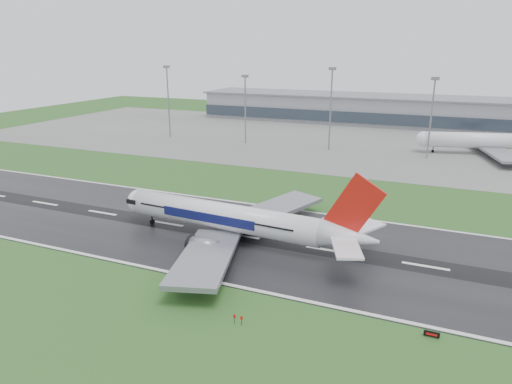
% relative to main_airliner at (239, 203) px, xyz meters
% --- Properties ---
extents(ground, '(520.00, 520.00, 0.00)m').
position_rel_main_airliner_xyz_m(ground, '(19.05, 3.22, -9.10)').
color(ground, '#24501D').
rests_on(ground, ground).
extents(runway, '(400.00, 45.00, 0.10)m').
position_rel_main_airliner_xyz_m(runway, '(19.05, 3.22, -9.05)').
color(runway, black).
rests_on(runway, ground).
extents(apron, '(400.00, 130.00, 0.08)m').
position_rel_main_airliner_xyz_m(apron, '(19.05, 128.22, -9.06)').
color(apron, slate).
rests_on(apron, ground).
extents(terminal, '(240.00, 36.00, 15.00)m').
position_rel_main_airliner_xyz_m(terminal, '(19.05, 188.22, -1.60)').
color(terminal, gray).
rests_on(terminal, ground).
extents(main_airliner, '(64.56, 61.85, 18.01)m').
position_rel_main_airliner_xyz_m(main_airliner, '(0.00, 0.00, 0.00)').
color(main_airliner, white).
rests_on(main_airliner, runway).
extents(parked_airliner, '(72.75, 69.77, 17.73)m').
position_rel_main_airliner_xyz_m(parked_airliner, '(55.70, 120.70, -0.16)').
color(parked_airliner, white).
rests_on(parked_airliner, apron).
extents(runway_sign, '(2.26, 0.99, 1.04)m').
position_rel_main_airliner_xyz_m(runway_sign, '(41.34, -21.24, -8.58)').
color(runway_sign, black).
rests_on(runway_sign, ground).
extents(floodmast_0, '(0.64, 0.64, 32.58)m').
position_rel_main_airliner_xyz_m(floodmast_0, '(-84.80, 103.22, 7.18)').
color(floodmast_0, gray).
rests_on(floodmast_0, ground).
extents(floodmast_1, '(0.64, 0.64, 29.13)m').
position_rel_main_airliner_xyz_m(floodmast_1, '(-44.61, 103.22, 5.46)').
color(floodmast_1, gray).
rests_on(floodmast_1, ground).
extents(floodmast_2, '(0.64, 0.64, 32.89)m').
position_rel_main_airliner_xyz_m(floodmast_2, '(-5.93, 103.22, 7.34)').
color(floodmast_2, gray).
rests_on(floodmast_2, ground).
extents(floodmast_3, '(0.64, 0.64, 29.93)m').
position_rel_main_airliner_xyz_m(floodmast_3, '(33.33, 103.22, 5.86)').
color(floodmast_3, gray).
rests_on(floodmast_3, ground).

